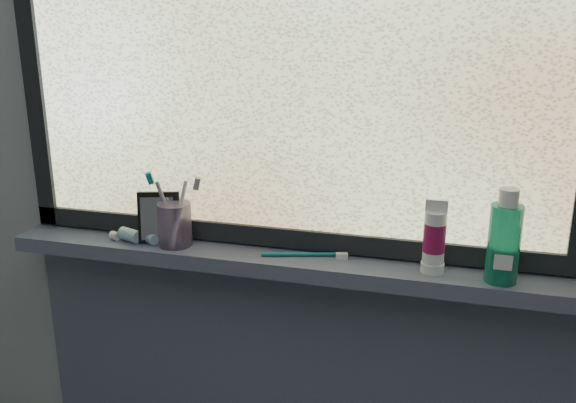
% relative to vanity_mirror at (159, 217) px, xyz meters
% --- Properties ---
extents(wall_back, '(3.00, 0.01, 2.50)m').
position_rel_vanity_mirror_xyz_m(wall_back, '(0.41, 0.07, 0.16)').
color(wall_back, '#9EA3A8').
rests_on(wall_back, ground).
extents(windowsill, '(1.62, 0.14, 0.04)m').
position_rel_vanity_mirror_xyz_m(windowsill, '(0.41, -0.00, -0.09)').
color(windowsill, '#50556B').
rests_on(windowsill, wall_back).
extents(window_pane, '(1.50, 0.01, 1.00)m').
position_rel_vanity_mirror_xyz_m(window_pane, '(0.41, 0.05, 0.44)').
color(window_pane, silver).
rests_on(window_pane, wall_back).
extents(frame_bottom, '(1.60, 0.03, 0.05)m').
position_rel_vanity_mirror_xyz_m(frame_bottom, '(0.41, 0.05, -0.04)').
color(frame_bottom, black).
rests_on(frame_bottom, windowsill).
extents(frame_left, '(0.05, 0.03, 1.10)m').
position_rel_vanity_mirror_xyz_m(frame_left, '(-0.36, 0.05, 0.44)').
color(frame_left, black).
rests_on(frame_left, wall_back).
extents(vanity_mirror, '(0.12, 0.08, 0.14)m').
position_rel_vanity_mirror_xyz_m(vanity_mirror, '(0.00, 0.00, 0.00)').
color(vanity_mirror, black).
rests_on(vanity_mirror, windowsill).
extents(toothpaste_tube, '(0.19, 0.12, 0.03)m').
position_rel_vanity_mirror_xyz_m(toothpaste_tube, '(-0.06, -0.02, -0.05)').
color(toothpaste_tube, white).
rests_on(toothpaste_tube, windowsill).
extents(toothbrush_cup, '(0.11, 0.11, 0.11)m').
position_rel_vanity_mirror_xyz_m(toothbrush_cup, '(0.05, -0.01, -0.01)').
color(toothbrush_cup, '#AB8EBC').
rests_on(toothbrush_cup, windowsill).
extents(toothbrush_lying, '(0.23, 0.08, 0.02)m').
position_rel_vanity_mirror_xyz_m(toothbrush_lying, '(0.38, -0.00, -0.06)').
color(toothbrush_lying, '#0C706F').
rests_on(toothbrush_lying, windowsill).
extents(mouthwash_bottle, '(0.08, 0.08, 0.18)m').
position_rel_vanity_mirror_xyz_m(mouthwash_bottle, '(0.85, -0.02, 0.04)').
color(mouthwash_bottle, '#20A679').
rests_on(mouthwash_bottle, windowsill).
extents(cream_tube, '(0.07, 0.07, 0.13)m').
position_rel_vanity_mirror_xyz_m(cream_tube, '(0.70, -0.01, 0.03)').
color(cream_tube, silver).
rests_on(cream_tube, windowsill).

